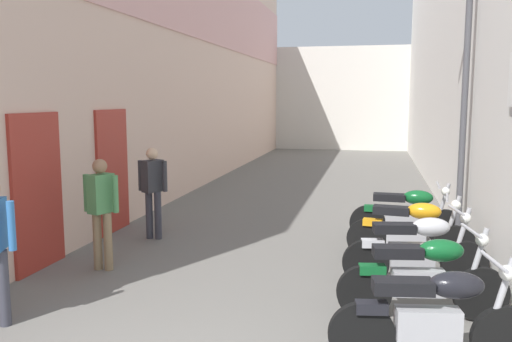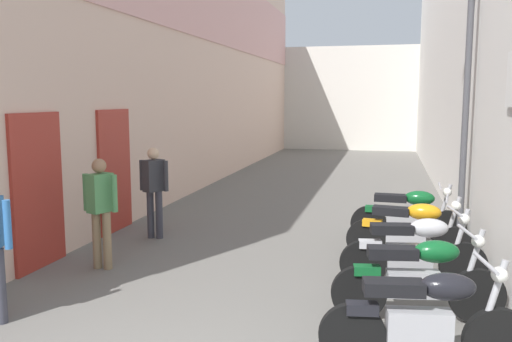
{
  "view_description": "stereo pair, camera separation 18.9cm",
  "coord_description": "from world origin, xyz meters",
  "px_view_note": "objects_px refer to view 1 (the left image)",
  "views": [
    {
      "loc": [
        1.53,
        -3.12,
        2.39
      ],
      "look_at": [
        -0.28,
        5.09,
        1.25
      ],
      "focal_mm": 37.57,
      "sensor_mm": 36.0,
      "label": 1
    },
    {
      "loc": [
        1.72,
        -3.07,
        2.39
      ],
      "look_at": [
        -0.28,
        5.09,
        1.25
      ],
      "focal_mm": 37.57,
      "sensor_mm": 36.0,
      "label": 2
    }
  ],
  "objects_px": {
    "motorcycle_third": "(416,248)",
    "pedestrian_further_down": "(153,186)",
    "pedestrian_mid_alley": "(101,206)",
    "motorcycle_second": "(424,275)",
    "motorcycle_fourth": "(411,229)",
    "street_lamp": "(460,72)",
    "motorcycle_nearest": "(435,315)",
    "motorcycle_fifth": "(407,213)"
  },
  "relations": [
    {
      "from": "motorcycle_third",
      "to": "motorcycle_fifth",
      "type": "height_order",
      "value": "same"
    },
    {
      "from": "motorcycle_fifth",
      "to": "pedestrian_mid_alley",
      "type": "distance_m",
      "value": 4.88
    },
    {
      "from": "motorcycle_second",
      "to": "motorcycle_fifth",
      "type": "height_order",
      "value": "same"
    },
    {
      "from": "motorcycle_fifth",
      "to": "motorcycle_fourth",
      "type": "bearing_deg",
      "value": -90.0
    },
    {
      "from": "motorcycle_nearest",
      "to": "pedestrian_mid_alley",
      "type": "relative_size",
      "value": 1.17
    },
    {
      "from": "motorcycle_fourth",
      "to": "street_lamp",
      "type": "height_order",
      "value": "street_lamp"
    },
    {
      "from": "motorcycle_fifth",
      "to": "street_lamp",
      "type": "relative_size",
      "value": 0.39
    },
    {
      "from": "motorcycle_second",
      "to": "pedestrian_further_down",
      "type": "bearing_deg",
      "value": 148.72
    },
    {
      "from": "pedestrian_mid_alley",
      "to": "motorcycle_fifth",
      "type": "bearing_deg",
      "value": 29.25
    },
    {
      "from": "motorcycle_third",
      "to": "pedestrian_mid_alley",
      "type": "distance_m",
      "value": 4.27
    },
    {
      "from": "motorcycle_fourth",
      "to": "pedestrian_mid_alley",
      "type": "height_order",
      "value": "pedestrian_mid_alley"
    },
    {
      "from": "motorcycle_third",
      "to": "motorcycle_fifth",
      "type": "relative_size",
      "value": 0.99
    },
    {
      "from": "motorcycle_third",
      "to": "motorcycle_fourth",
      "type": "bearing_deg",
      "value": 90.0
    },
    {
      "from": "motorcycle_fourth",
      "to": "pedestrian_further_down",
      "type": "distance_m",
      "value": 4.26
    },
    {
      "from": "motorcycle_third",
      "to": "pedestrian_further_down",
      "type": "xyz_separation_m",
      "value": [
        -4.22,
        1.48,
        0.42
      ]
    },
    {
      "from": "motorcycle_second",
      "to": "motorcycle_nearest",
      "type": "bearing_deg",
      "value": -90.0
    },
    {
      "from": "motorcycle_fifth",
      "to": "pedestrian_further_down",
      "type": "xyz_separation_m",
      "value": [
        -4.22,
        -0.64,
        0.42
      ]
    },
    {
      "from": "motorcycle_fourth",
      "to": "pedestrian_mid_alley",
      "type": "relative_size",
      "value": 1.18
    },
    {
      "from": "motorcycle_second",
      "to": "street_lamp",
      "type": "distance_m",
      "value": 3.89
    },
    {
      "from": "motorcycle_second",
      "to": "motorcycle_third",
      "type": "height_order",
      "value": "same"
    },
    {
      "from": "motorcycle_fourth",
      "to": "pedestrian_mid_alley",
      "type": "distance_m",
      "value": 4.45
    },
    {
      "from": "motorcycle_second",
      "to": "motorcycle_third",
      "type": "distance_m",
      "value": 1.08
    },
    {
      "from": "motorcycle_second",
      "to": "motorcycle_fifth",
      "type": "xyz_separation_m",
      "value": [
        0.0,
        3.2,
        0.0
      ]
    },
    {
      "from": "street_lamp",
      "to": "motorcycle_fourth",
      "type": "bearing_deg",
      "value": -126.43
    },
    {
      "from": "motorcycle_nearest",
      "to": "motorcycle_fifth",
      "type": "bearing_deg",
      "value": 90.0
    },
    {
      "from": "pedestrian_further_down",
      "to": "street_lamp",
      "type": "distance_m",
      "value": 5.29
    },
    {
      "from": "motorcycle_nearest",
      "to": "motorcycle_fourth",
      "type": "xyz_separation_m",
      "value": [
        0.0,
        3.21,
        0.0
      ]
    },
    {
      "from": "motorcycle_second",
      "to": "motorcycle_fifth",
      "type": "bearing_deg",
      "value": 90.0
    },
    {
      "from": "motorcycle_fourth",
      "to": "motorcycle_fifth",
      "type": "height_order",
      "value": "same"
    },
    {
      "from": "motorcycle_nearest",
      "to": "motorcycle_fourth",
      "type": "height_order",
      "value": "same"
    },
    {
      "from": "pedestrian_further_down",
      "to": "motorcycle_third",
      "type": "bearing_deg",
      "value": -19.4
    },
    {
      "from": "motorcycle_second",
      "to": "pedestrian_mid_alley",
      "type": "distance_m",
      "value": 4.34
    },
    {
      "from": "motorcycle_nearest",
      "to": "pedestrian_mid_alley",
      "type": "bearing_deg",
      "value": 155.54
    },
    {
      "from": "motorcycle_fourth",
      "to": "pedestrian_further_down",
      "type": "xyz_separation_m",
      "value": [
        -4.22,
        0.45,
        0.42
      ]
    },
    {
      "from": "motorcycle_fifth",
      "to": "pedestrian_mid_alley",
      "type": "height_order",
      "value": "pedestrian_mid_alley"
    },
    {
      "from": "pedestrian_further_down",
      "to": "street_lamp",
      "type": "xyz_separation_m",
      "value": [
        4.92,
        0.5,
        1.88
      ]
    },
    {
      "from": "motorcycle_second",
      "to": "street_lamp",
      "type": "height_order",
      "value": "street_lamp"
    },
    {
      "from": "motorcycle_nearest",
      "to": "motorcycle_second",
      "type": "distance_m",
      "value": 1.1
    },
    {
      "from": "motorcycle_fifth",
      "to": "pedestrian_further_down",
      "type": "bearing_deg",
      "value": -171.35
    },
    {
      "from": "motorcycle_third",
      "to": "pedestrian_further_down",
      "type": "distance_m",
      "value": 4.49
    },
    {
      "from": "pedestrian_further_down",
      "to": "street_lamp",
      "type": "bearing_deg",
      "value": 5.78
    },
    {
      "from": "pedestrian_further_down",
      "to": "motorcycle_fourth",
      "type": "bearing_deg",
      "value": -6.13
    }
  ]
}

